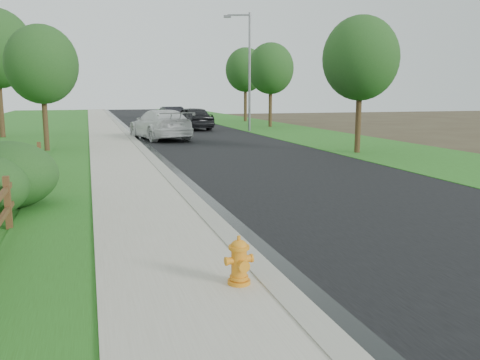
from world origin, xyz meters
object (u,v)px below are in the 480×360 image
object	(u,v)px
white_suv	(160,124)
fire_hydrant	(239,262)
dark_car_mid	(191,118)
streetlight	(247,65)

from	to	relation	value
white_suv	fire_hydrant	bearing A→B (deg)	74.11
fire_hydrant	dark_car_mid	bearing A→B (deg)	80.02
fire_hydrant	white_suv	world-z (taller)	white_suv
fire_hydrant	white_suv	size ratio (longest dim) A/B	0.12
dark_car_mid	white_suv	bearing A→B (deg)	55.61
fire_hydrant	dark_car_mid	distance (m)	30.87
white_suv	streetlight	bearing A→B (deg)	-157.37
fire_hydrant	streetlight	distance (m)	29.39
fire_hydrant	white_suv	xyz separation A→B (m)	(2.10, 23.32, 0.46)
white_suv	dark_car_mid	distance (m)	7.79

